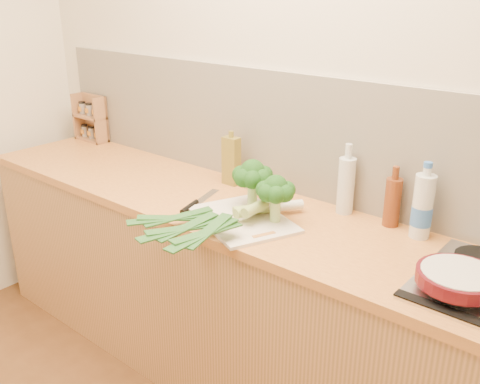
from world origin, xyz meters
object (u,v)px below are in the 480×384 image
object	(u,v)px
chefs_knife	(194,204)
skillet	(459,278)
spice_rack	(92,121)
chopping_board	(242,219)

from	to	relation	value
chefs_knife	skillet	xyz separation A→B (m)	(1.11, 0.01, 0.05)
skillet	spice_rack	bearing A→B (deg)	147.06
chopping_board	chefs_knife	distance (m)	0.26
skillet	spice_rack	size ratio (longest dim) A/B	1.27
skillet	spice_rack	world-z (taller)	spice_rack
chefs_knife	spice_rack	distance (m)	1.27
skillet	spice_rack	distance (m)	2.35
chefs_knife	chopping_board	bearing A→B (deg)	-12.05
chopping_board	skillet	bearing A→B (deg)	22.91
chefs_knife	skillet	bearing A→B (deg)	-15.03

